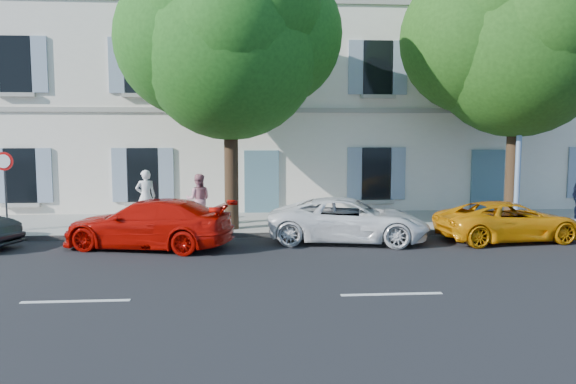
{
  "coord_description": "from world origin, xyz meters",
  "views": [
    {
      "loc": [
        -2.84,
        -14.46,
        3.11
      ],
      "look_at": [
        -1.56,
        2.0,
        1.4
      ],
      "focal_mm": 35.0,
      "sensor_mm": 36.0,
      "label": 1
    }
  ],
  "objects": [
    {
      "name": "ground",
      "position": [
        0.0,
        0.0,
        0.0
      ],
      "size": [
        90.0,
        90.0,
        0.0
      ],
      "primitive_type": "plane",
      "color": "black"
    },
    {
      "name": "sidewalk",
      "position": [
        0.0,
        4.45,
        0.07
      ],
      "size": [
        36.0,
        4.5,
        0.15
      ],
      "primitive_type": "cube",
      "color": "#A09E96",
      "rests_on": "ground"
    },
    {
      "name": "kerb",
      "position": [
        0.0,
        2.28,
        0.08
      ],
      "size": [
        36.0,
        0.16,
        0.16
      ],
      "primitive_type": "cube",
      "color": "#9E998E",
      "rests_on": "ground"
    },
    {
      "name": "building",
      "position": [
        0.0,
        10.2,
        6.0
      ],
      "size": [
        28.0,
        7.0,
        12.0
      ],
      "primitive_type": "cube",
      "color": "white",
      "rests_on": "ground"
    },
    {
      "name": "car_red_coupe",
      "position": [
        -5.47,
        0.92,
        0.67
      ],
      "size": [
        4.96,
        3.02,
        1.34
      ],
      "primitive_type": "imported",
      "rotation": [
        0.0,
        0.0,
        4.45
      ],
      "color": "#B60C05",
      "rests_on": "ground"
    },
    {
      "name": "car_white_coupe",
      "position": [
        0.15,
        1.38,
        0.64
      ],
      "size": [
        4.91,
        2.97,
        1.28
      ],
      "primitive_type": "imported",
      "rotation": [
        0.0,
        0.0,
        1.38
      ],
      "color": "white",
      "rests_on": "ground"
    },
    {
      "name": "car_yellow_supercar",
      "position": [
        4.83,
        1.16,
        0.58
      ],
      "size": [
        4.36,
        2.4,
        1.16
      ],
      "primitive_type": "imported",
      "rotation": [
        0.0,
        0.0,
        1.69
      ],
      "color": "orange",
      "rests_on": "ground"
    },
    {
      "name": "tree_left",
      "position": [
        -3.25,
        3.03,
        5.67
      ],
      "size": [
        5.53,
        5.53,
        8.58
      ],
      "color": "#3A2819",
      "rests_on": "sidewalk"
    },
    {
      "name": "tree_right",
      "position": [
        6.08,
        3.55,
        5.9
      ],
      "size": [
        5.81,
        5.81,
        8.96
      ],
      "color": "#3A2819",
      "rests_on": "sidewalk"
    },
    {
      "name": "road_sign",
      "position": [
        -10.05,
        3.0,
        1.9
      ],
      "size": [
        0.56,
        0.08,
        2.43
      ],
      "color": "#383A3D",
      "rests_on": "sidewalk"
    },
    {
      "name": "street_lamp",
      "position": [
        5.99,
        2.86,
        5.16
      ],
      "size": [
        0.32,
        1.89,
        8.85
      ],
      "color": "#7293BF",
      "rests_on": "sidewalk"
    },
    {
      "name": "pedestrian_a",
      "position": [
        -6.11,
        4.3,
        1.04
      ],
      "size": [
        0.73,
        0.57,
        1.79
      ],
      "primitive_type": "imported",
      "rotation": [
        0.0,
        0.0,
        3.38
      ],
      "color": "white",
      "rests_on": "sidewalk"
    },
    {
      "name": "pedestrian_b",
      "position": [
        -4.34,
        3.8,
        0.99
      ],
      "size": [
        0.82,
        0.65,
        1.68
      ],
      "primitive_type": "imported",
      "rotation": [
        0.0,
        0.0,
        3.13
      ],
      "color": "#CC8292",
      "rests_on": "sidewalk"
    }
  ]
}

